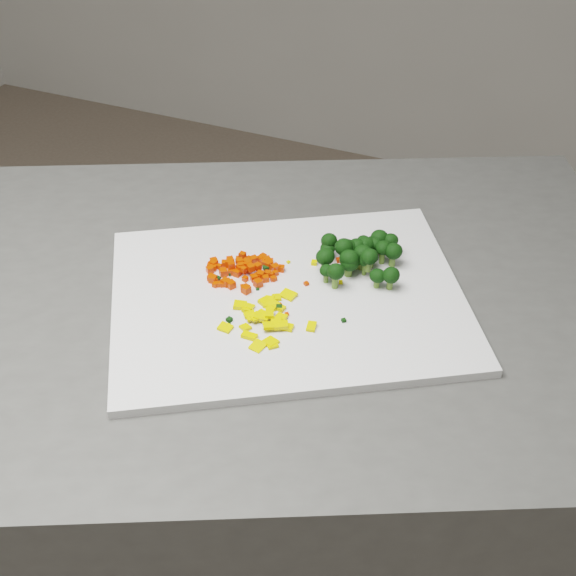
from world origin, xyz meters
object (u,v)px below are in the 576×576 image
at_px(pepper_pile, 266,317).
at_px(carrot_pile, 245,264).
at_px(counter_block, 275,514).
at_px(broccoli_pile, 363,254).
at_px(cutting_board, 288,298).

bearing_deg(pepper_pile, carrot_pile, 129.11).
distance_m(counter_block, broccoli_pile, 0.50).
bearing_deg(broccoli_pile, pepper_pile, -117.76).
relative_size(carrot_pile, pepper_pile, 0.86).
xyz_separation_m(carrot_pile, pepper_pile, (0.06, -0.08, -0.01)).
relative_size(counter_block, cutting_board, 2.23).
height_order(cutting_board, carrot_pile, carrot_pile).
bearing_deg(carrot_pile, cutting_board, -16.75).
distance_m(counter_block, cutting_board, 0.46).
bearing_deg(pepper_pile, broccoli_pile, 62.24).
relative_size(counter_block, broccoli_pile, 8.38).
bearing_deg(counter_block, pepper_pile, -71.28).
bearing_deg(cutting_board, pepper_pile, -94.02).
bearing_deg(broccoli_pile, counter_block, -142.87).
bearing_deg(cutting_board, broccoli_pile, 49.41).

